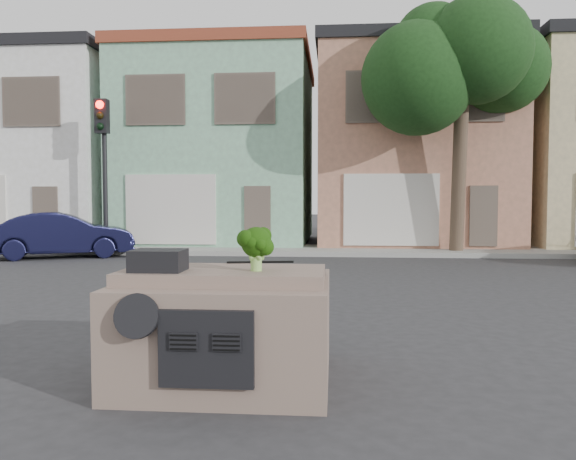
# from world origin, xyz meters

# --- Properties ---
(ground_plane) EXTENTS (120.00, 120.00, 0.00)m
(ground_plane) POSITION_xyz_m (0.00, 0.00, 0.00)
(ground_plane) COLOR #303033
(ground_plane) RESTS_ON ground
(sidewalk) EXTENTS (40.00, 3.00, 0.15)m
(sidewalk) POSITION_xyz_m (0.00, 10.50, 0.07)
(sidewalk) COLOR gray
(sidewalk) RESTS_ON ground
(townhouse_white) EXTENTS (7.20, 8.20, 7.55)m
(townhouse_white) POSITION_xyz_m (-11.00, 14.50, 3.77)
(townhouse_white) COLOR white
(townhouse_white) RESTS_ON ground
(townhouse_mint) EXTENTS (7.20, 8.20, 7.55)m
(townhouse_mint) POSITION_xyz_m (-3.50, 14.50, 3.77)
(townhouse_mint) COLOR #83BB97
(townhouse_mint) RESTS_ON ground
(townhouse_tan) EXTENTS (7.20, 8.20, 7.55)m
(townhouse_tan) POSITION_xyz_m (4.00, 14.50, 3.77)
(townhouse_tan) COLOR #B2775D
(townhouse_tan) RESTS_ON ground
(navy_sedan) EXTENTS (4.48, 3.08, 1.40)m
(navy_sedan) POSITION_xyz_m (-7.29, 8.18, 0.00)
(navy_sedan) COLOR #131334
(navy_sedan) RESTS_ON ground
(traffic_signal) EXTENTS (0.40, 0.40, 5.10)m
(traffic_signal) POSITION_xyz_m (-6.50, 9.50, 2.55)
(traffic_signal) COLOR black
(traffic_signal) RESTS_ON ground
(tree_near) EXTENTS (4.40, 4.00, 8.50)m
(tree_near) POSITION_xyz_m (5.00, 9.80, 4.25)
(tree_near) COLOR #173714
(tree_near) RESTS_ON ground
(car_dashboard) EXTENTS (2.00, 1.80, 1.12)m
(car_dashboard) POSITION_xyz_m (0.00, -3.00, 0.56)
(car_dashboard) COLOR #7C6659
(car_dashboard) RESTS_ON ground
(instrument_hump) EXTENTS (0.48, 0.38, 0.20)m
(instrument_hump) POSITION_xyz_m (-0.58, -3.35, 1.22)
(instrument_hump) COLOR black
(instrument_hump) RESTS_ON car_dashboard
(wiper_arm) EXTENTS (0.69, 0.15, 0.02)m
(wiper_arm) POSITION_xyz_m (0.28, -2.62, 1.13)
(wiper_arm) COLOR black
(wiper_arm) RESTS_ON car_dashboard
(broccoli) EXTENTS (0.35, 0.35, 0.42)m
(broccoli) POSITION_xyz_m (0.33, -3.26, 1.33)
(broccoli) COLOR #143307
(broccoli) RESTS_ON car_dashboard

